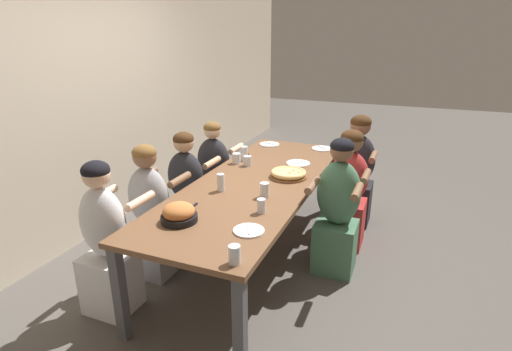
% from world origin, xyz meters
% --- Properties ---
extents(ground_plane, '(18.00, 18.00, 0.00)m').
position_xyz_m(ground_plane, '(0.00, 0.00, 0.00)').
color(ground_plane, '#514C47').
rests_on(ground_plane, ground).
extents(restaurant_back_panel, '(10.00, 0.06, 3.20)m').
position_xyz_m(restaurant_back_panel, '(0.00, 1.73, 1.60)').
color(restaurant_back_panel, beige).
rests_on(restaurant_back_panel, ground).
extents(dining_table, '(2.73, 0.98, 0.74)m').
position_xyz_m(dining_table, '(0.00, 0.00, 0.68)').
color(dining_table, brown).
rests_on(dining_table, ground).
extents(pizza_board_main, '(0.33, 0.33, 0.06)m').
position_xyz_m(pizza_board_main, '(0.19, -0.23, 0.78)').
color(pizza_board_main, brown).
rests_on(pizza_board_main, dining_table).
extents(skillet_bowl, '(0.36, 0.25, 0.13)m').
position_xyz_m(skillet_bowl, '(-0.92, 0.19, 0.80)').
color(skillet_bowl, black).
rests_on(skillet_bowl, dining_table).
extents(empty_plate_a, '(0.20, 0.20, 0.02)m').
position_xyz_m(empty_plate_a, '(-0.88, -0.31, 0.75)').
color(empty_plate_a, white).
rests_on(empty_plate_a, dining_table).
extents(empty_plate_b, '(0.23, 0.23, 0.02)m').
position_xyz_m(empty_plate_b, '(1.21, -0.30, 0.75)').
color(empty_plate_b, white).
rests_on(empty_plate_b, dining_table).
extents(empty_plate_c, '(0.23, 0.23, 0.02)m').
position_xyz_m(empty_plate_c, '(1.16, 0.30, 0.75)').
color(empty_plate_c, white).
rests_on(empty_plate_c, dining_table).
extents(empty_plate_d, '(0.23, 0.23, 0.02)m').
position_xyz_m(empty_plate_d, '(0.60, -0.20, 0.75)').
color(empty_plate_d, white).
rests_on(empty_plate_d, dining_table).
extents(cocktail_glass_blue, '(0.08, 0.08, 0.12)m').
position_xyz_m(cocktail_glass_blue, '(0.36, 0.24, 0.79)').
color(cocktail_glass_blue, silver).
rests_on(cocktail_glass_blue, dining_table).
extents(drinking_glass_a, '(0.07, 0.07, 0.14)m').
position_xyz_m(drinking_glass_a, '(0.50, 0.33, 0.81)').
color(drinking_glass_a, silver).
rests_on(drinking_glass_a, dining_table).
extents(drinking_glass_b, '(0.06, 0.06, 0.14)m').
position_xyz_m(drinking_glass_b, '(-0.32, 0.18, 0.80)').
color(drinking_glass_b, silver).
rests_on(drinking_glass_b, dining_table).
extents(drinking_glass_c, '(0.07, 0.07, 0.12)m').
position_xyz_m(drinking_glass_c, '(-0.31, -0.20, 0.80)').
color(drinking_glass_c, silver).
rests_on(drinking_glass_c, dining_table).
extents(drinking_glass_d, '(0.08, 0.08, 0.10)m').
position_xyz_m(drinking_glass_d, '(0.39, 0.36, 0.79)').
color(drinking_glass_d, silver).
rests_on(drinking_glass_d, dining_table).
extents(drinking_glass_e, '(0.06, 0.06, 0.11)m').
position_xyz_m(drinking_glass_e, '(-0.59, -0.28, 0.79)').
color(drinking_glass_e, silver).
rests_on(drinking_glass_e, dining_table).
extents(drinking_glass_f, '(0.07, 0.07, 0.11)m').
position_xyz_m(drinking_glass_f, '(-1.26, -0.38, 0.79)').
color(drinking_glass_f, silver).
rests_on(drinking_glass_f, dining_table).
extents(diner_far_midleft, '(0.51, 0.40, 1.14)m').
position_xyz_m(diner_far_midleft, '(-0.56, 0.71, 0.52)').
color(diner_far_midleft, '#99999E').
rests_on(diner_far_midleft, ground).
extents(diner_far_left, '(0.51, 0.40, 1.16)m').
position_xyz_m(diner_far_left, '(-1.08, 0.71, 0.53)').
color(diner_far_left, silver).
rests_on(diner_far_left, ground).
extents(diner_near_midright, '(0.51, 0.40, 1.14)m').
position_xyz_m(diner_near_midright, '(0.55, -0.71, 0.53)').
color(diner_near_midright, '#B22D2D').
rests_on(diner_near_midright, ground).
extents(diner_near_center, '(0.51, 0.40, 1.18)m').
position_xyz_m(diner_near_center, '(0.04, -0.71, 0.54)').
color(diner_near_center, '#477556').
rests_on(diner_near_center, ground).
extents(diner_far_midright, '(0.51, 0.40, 1.10)m').
position_xyz_m(diner_far_midright, '(0.56, 0.71, 0.50)').
color(diner_far_midright, '#232328').
rests_on(diner_far_midright, ground).
extents(diner_far_center, '(0.51, 0.40, 1.11)m').
position_xyz_m(diner_far_center, '(0.00, 0.71, 0.51)').
color(diner_far_center, '#232328').
rests_on(diner_far_center, ground).
extents(diner_near_right, '(0.51, 0.40, 1.18)m').
position_xyz_m(diner_near_right, '(1.07, -0.71, 0.55)').
color(diner_near_right, '#232328').
rests_on(diner_near_right, ground).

